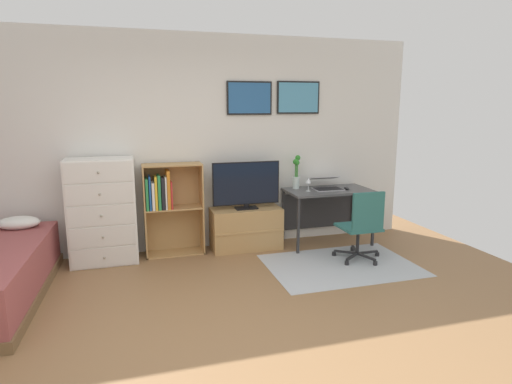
# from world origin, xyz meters

# --- Properties ---
(ground_plane) EXTENTS (7.20, 7.20, 0.00)m
(ground_plane) POSITION_xyz_m (0.00, 0.00, 0.00)
(ground_plane) COLOR #936B44
(wall_back_with_posters) EXTENTS (6.12, 0.09, 2.70)m
(wall_back_with_posters) POSITION_xyz_m (0.02, 2.43, 1.36)
(wall_back_with_posters) COLOR silver
(wall_back_with_posters) RESTS_ON ground_plane
(area_rug) EXTENTS (1.70, 1.20, 0.01)m
(area_rug) POSITION_xyz_m (1.63, 1.26, 0.00)
(area_rug) COLOR #B2B7BC
(area_rug) RESTS_ON ground_plane
(dresser) EXTENTS (0.75, 0.46, 1.24)m
(dresser) POSITION_xyz_m (-1.01, 2.15, 0.62)
(dresser) COLOR white
(dresser) RESTS_ON ground_plane
(bookshelf) EXTENTS (0.71, 0.30, 1.14)m
(bookshelf) POSITION_xyz_m (-0.25, 2.22, 0.66)
(bookshelf) COLOR tan
(bookshelf) RESTS_ON ground_plane
(tv_stand) EXTENTS (0.90, 0.41, 0.53)m
(tv_stand) POSITION_xyz_m (0.72, 2.17, 0.27)
(tv_stand) COLOR tan
(tv_stand) RESTS_ON ground_plane
(television) EXTENTS (0.87, 0.16, 0.60)m
(television) POSITION_xyz_m (0.72, 2.15, 0.84)
(television) COLOR black
(television) RESTS_ON tv_stand
(desk) EXTENTS (1.12, 0.61, 0.74)m
(desk) POSITION_xyz_m (1.83, 2.15, 0.61)
(desk) COLOR #4C4C4F
(desk) RESTS_ON ground_plane
(office_chair) EXTENTS (0.56, 0.58, 0.86)m
(office_chair) POSITION_xyz_m (1.92, 1.33, 0.46)
(office_chair) COLOR #232326
(office_chair) RESTS_ON ground_plane
(laptop) EXTENTS (0.39, 0.42, 0.17)m
(laptop) POSITION_xyz_m (1.82, 2.13, 0.80)
(laptop) COLOR #B7B7BC
(laptop) RESTS_ON desk
(computer_mouse) EXTENTS (0.06, 0.10, 0.03)m
(computer_mouse) POSITION_xyz_m (2.06, 2.00, 0.76)
(computer_mouse) COLOR #262628
(computer_mouse) RESTS_ON desk
(bamboo_vase) EXTENTS (0.10, 0.10, 0.45)m
(bamboo_vase) POSITION_xyz_m (1.44, 2.25, 0.98)
(bamboo_vase) COLOR silver
(bamboo_vase) RESTS_ON desk
(wine_glass) EXTENTS (0.07, 0.07, 0.18)m
(wine_glass) POSITION_xyz_m (1.53, 2.04, 0.87)
(wine_glass) COLOR silver
(wine_glass) RESTS_ON desk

